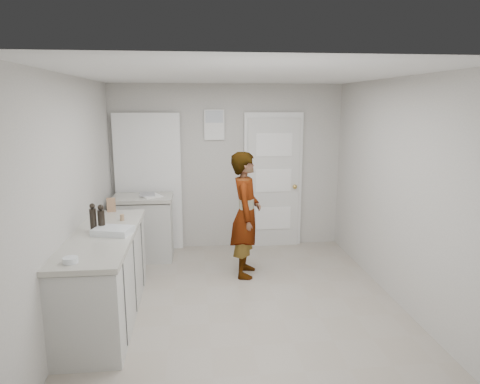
{
  "coord_description": "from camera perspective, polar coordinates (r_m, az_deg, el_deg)",
  "views": [
    {
      "loc": [
        -0.49,
        -4.47,
        2.23
      ],
      "look_at": [
        0.02,
        0.4,
        1.2
      ],
      "focal_mm": 32.0,
      "sensor_mm": 36.0,
      "label": 1
    }
  ],
  "objects": [
    {
      "name": "ground",
      "position": [
        5.02,
        0.26,
        -14.48
      ],
      "size": [
        4.0,
        4.0,
        0.0
      ],
      "primitive_type": "plane",
      "color": "#A19687",
      "rests_on": "ground"
    },
    {
      "name": "room_shell",
      "position": [
        6.54,
        -3.12,
        1.25
      ],
      "size": [
        4.0,
        4.0,
        4.0
      ],
      "color": "beige",
      "rests_on": "ground"
    },
    {
      "name": "main_counter",
      "position": [
        4.73,
        -17.53,
        -11.07
      ],
      "size": [
        0.64,
        1.96,
        0.93
      ],
      "color": "silver",
      "rests_on": "ground"
    },
    {
      "name": "side_counter",
      "position": [
        6.33,
        -12.68,
        -4.95
      ],
      "size": [
        0.84,
        0.61,
        0.93
      ],
      "color": "silver",
      "rests_on": "ground"
    },
    {
      "name": "person",
      "position": [
        5.5,
        0.79,
        -3.04
      ],
      "size": [
        0.49,
        0.66,
        1.62
      ],
      "primitive_type": "imported",
      "rotation": [
        0.0,
        0.0,
        1.39
      ],
      "color": "silver",
      "rests_on": "ground"
    },
    {
      "name": "cake_mix_box",
      "position": [
        5.41,
        -16.8,
        -1.66
      ],
      "size": [
        0.11,
        0.06,
        0.17
      ],
      "primitive_type": "cube",
      "rotation": [
        0.0,
        0.0,
        0.18
      ],
      "color": "#8C6346",
      "rests_on": "main_counter"
    },
    {
      "name": "spice_jar",
      "position": [
        4.99,
        -15.44,
        -3.28
      ],
      "size": [
        0.05,
        0.05,
        0.07
      ],
      "primitive_type": "cylinder",
      "color": "#A2805C",
      "rests_on": "main_counter"
    },
    {
      "name": "oil_cruet_a",
      "position": [
        4.61,
        -18.01,
        -3.39
      ],
      "size": [
        0.07,
        0.07,
        0.28
      ],
      "color": "black",
      "rests_on": "main_counter"
    },
    {
      "name": "oil_cruet_b",
      "position": [
        4.62,
        -19.0,
        -3.33
      ],
      "size": [
        0.07,
        0.07,
        0.3
      ],
      "color": "black",
      "rests_on": "main_counter"
    },
    {
      "name": "baking_dish",
      "position": [
        4.51,
        -16.57,
        -5.01
      ],
      "size": [
        0.42,
        0.35,
        0.06
      ],
      "rotation": [
        0.0,
        0.0,
        -0.27
      ],
      "color": "silver",
      "rests_on": "main_counter"
    },
    {
      "name": "egg_bowl",
      "position": [
        3.84,
        -21.68,
        -8.43
      ],
      "size": [
        0.12,
        0.12,
        0.05
      ],
      "color": "silver",
      "rests_on": "main_counter"
    },
    {
      "name": "papers",
      "position": [
        6.19,
        -11.76,
        -0.48
      ],
      "size": [
        0.37,
        0.4,
        0.01
      ],
      "primitive_type": "cube",
      "rotation": [
        0.0,
        0.0,
        0.47
      ],
      "color": "white",
      "rests_on": "side_counter"
    }
  ]
}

